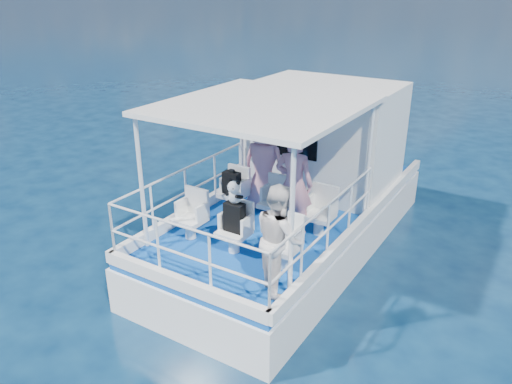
{
  "coord_description": "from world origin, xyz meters",
  "views": [
    {
      "loc": [
        4.06,
        -6.96,
        4.98
      ],
      "look_at": [
        -0.01,
        -0.4,
        1.7
      ],
      "focal_mm": 35.0,
      "sensor_mm": 36.0,
      "label": 1
    }
  ],
  "objects_px": {
    "backpack_center": "(234,217)",
    "panda": "(235,191)",
    "passenger_port_fwd": "(264,164)",
    "passenger_stbd_aft": "(279,238)"
  },
  "relations": [
    {
      "from": "passenger_port_fwd",
      "to": "backpack_center",
      "type": "relative_size",
      "value": 3.68
    },
    {
      "from": "panda",
      "to": "passenger_port_fwd",
      "type": "bearing_deg",
      "value": 105.86
    },
    {
      "from": "passenger_port_fwd",
      "to": "backpack_center",
      "type": "xyz_separation_m",
      "value": [
        0.49,
        -1.74,
        -0.27
      ]
    },
    {
      "from": "backpack_center",
      "to": "panda",
      "type": "distance_m",
      "value": 0.43
    },
    {
      "from": "passenger_port_fwd",
      "to": "panda",
      "type": "xyz_separation_m",
      "value": [
        0.48,
        -1.71,
        0.17
      ]
    },
    {
      "from": "panda",
      "to": "backpack_center",
      "type": "bearing_deg",
      "value": -71.31
    },
    {
      "from": "passenger_stbd_aft",
      "to": "panda",
      "type": "height_order",
      "value": "passenger_stbd_aft"
    },
    {
      "from": "backpack_center",
      "to": "passenger_stbd_aft",
      "type": "bearing_deg",
      "value": -25.43
    },
    {
      "from": "passenger_port_fwd",
      "to": "backpack_center",
      "type": "bearing_deg",
      "value": 102.3
    },
    {
      "from": "passenger_port_fwd",
      "to": "panda",
      "type": "height_order",
      "value": "passenger_port_fwd"
    }
  ]
}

